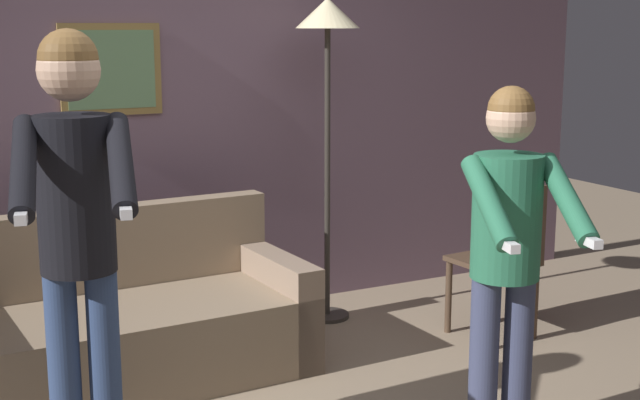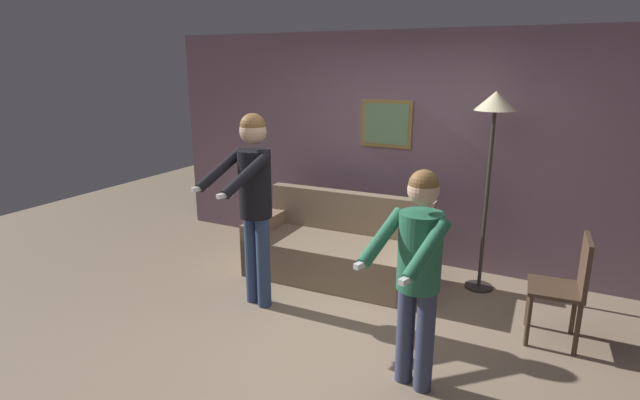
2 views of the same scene
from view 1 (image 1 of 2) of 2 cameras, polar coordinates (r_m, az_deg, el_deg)
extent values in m
cube|color=slate|center=(5.54, -10.21, 5.39)|extent=(6.40, 0.06, 2.60)
cube|color=olive|center=(5.39, -13.23, 8.13)|extent=(0.60, 0.02, 0.53)
cube|color=#658D60|center=(5.38, -13.20, 8.12)|extent=(0.52, 0.01, 0.45)
cube|color=gray|center=(4.80, -12.28, -8.98)|extent=(1.93, 0.92, 0.42)
cube|color=gray|center=(5.00, -13.74, -3.01)|extent=(1.90, 0.21, 0.45)
cube|color=gray|center=(5.08, -2.88, -6.62)|extent=(0.19, 0.86, 0.58)
cylinder|color=#332D28|center=(5.75, 0.46, -7.39)|extent=(0.28, 0.28, 0.02)
cylinder|color=#332D28|center=(5.52, 0.47, 1.59)|extent=(0.04, 0.04, 1.80)
cone|color=#F9EAB7|center=(5.45, 0.49, 11.89)|extent=(0.39, 0.39, 0.18)
cylinder|color=navy|center=(3.82, -16.02, -10.83)|extent=(0.13, 0.13, 0.88)
cylinder|color=navy|center=(3.82, -13.58, -10.72)|extent=(0.13, 0.13, 0.88)
cylinder|color=black|center=(3.61, -15.39, 0.35)|extent=(0.30, 0.30, 0.62)
sphere|color=#D8AD8E|center=(3.55, -15.79, 8.01)|extent=(0.24, 0.24, 0.24)
sphere|color=brown|center=(3.55, -15.83, 8.69)|extent=(0.23, 0.23, 0.23)
cylinder|color=black|center=(3.35, -18.45, 2.01)|extent=(0.20, 0.53, 0.34)
cube|color=white|center=(3.14, -18.56, -0.99)|extent=(0.07, 0.16, 0.04)
cylinder|color=black|center=(3.35, -12.63, 2.31)|extent=(0.20, 0.53, 0.34)
cube|color=white|center=(3.13, -12.34, -0.68)|extent=(0.07, 0.16, 0.04)
cylinder|color=#3A4160|center=(4.06, 10.44, -10.12)|extent=(0.13, 0.13, 0.76)
cylinder|color=#3A4160|center=(4.12, 12.53, -9.88)|extent=(0.13, 0.13, 0.76)
cylinder|color=#286B4C|center=(3.90, 11.86, -1.05)|extent=(0.30, 0.30, 0.54)
sphere|color=#D8AD8E|center=(3.84, 12.11, 5.15)|extent=(0.21, 0.21, 0.21)
sphere|color=brown|center=(3.83, 12.14, 5.69)|extent=(0.20, 0.20, 0.20)
cylinder|color=#286B4C|center=(3.63, 10.74, -0.12)|extent=(0.21, 0.46, 0.33)
cube|color=white|center=(3.48, 11.92, -2.83)|extent=(0.08, 0.16, 0.04)
cylinder|color=#286B4C|center=(3.78, 15.50, 0.09)|extent=(0.21, 0.46, 0.33)
cube|color=white|center=(3.63, 16.84, -2.50)|extent=(0.08, 0.16, 0.04)
cylinder|color=#4C3828|center=(5.47, 8.23, -6.14)|extent=(0.04, 0.04, 0.45)
cylinder|color=#4C3828|center=(5.22, 10.83, -7.09)|extent=(0.04, 0.04, 0.45)
cylinder|color=#4C3828|center=(5.70, 10.98, -5.50)|extent=(0.04, 0.04, 0.45)
cylinder|color=#4C3828|center=(5.46, 13.59, -6.37)|extent=(0.04, 0.04, 0.45)
cube|color=#4C3828|center=(5.39, 11.00, -3.82)|extent=(0.46, 0.46, 0.03)
cube|color=#4C3828|center=(5.47, 12.54, -1.09)|extent=(0.07, 0.42, 0.45)
camera|label=2|loc=(3.32, 66.88, 11.80)|focal=28.00mm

